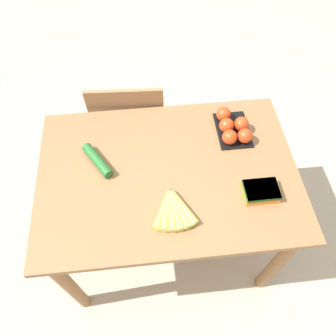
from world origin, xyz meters
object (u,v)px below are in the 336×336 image
(chair, at_px, (131,127))
(cucumber_near, at_px, (97,160))
(tomato_pack, at_px, (233,128))
(carrot_bag, at_px, (261,191))
(banana_bunch, at_px, (173,210))

(chair, distance_m, cucumber_near, 0.60)
(tomato_pack, xyz_separation_m, carrot_bag, (0.05, -0.34, -0.01))
(chair, relative_size, tomato_pack, 3.97)
(chair, distance_m, tomato_pack, 0.70)
(banana_bunch, xyz_separation_m, cucumber_near, (-0.30, 0.27, 0.01))
(cucumber_near, bearing_deg, tomato_pack, 9.81)
(carrot_bag, height_order, cucumber_near, same)
(tomato_pack, xyz_separation_m, cucumber_near, (-0.63, -0.11, -0.02))
(tomato_pack, bearing_deg, banana_bunch, -130.40)
(banana_bunch, height_order, cucumber_near, cucumber_near)
(chair, height_order, carrot_bag, chair)
(chair, distance_m, carrot_bag, 0.94)
(carrot_bag, bearing_deg, banana_bunch, -173.39)
(banana_bunch, bearing_deg, carrot_bag, 6.61)
(tomato_pack, bearing_deg, cucumber_near, -170.19)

